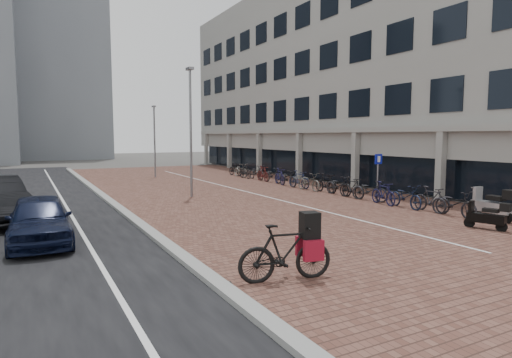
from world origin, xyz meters
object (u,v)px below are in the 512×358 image
(hero_bike, at_px, (285,251))
(scooter_mid, at_px, (486,216))
(car_navy, at_px, (39,220))
(parking_sign, at_px, (378,170))
(scooter_front, at_px, (492,204))

(hero_bike, distance_m, scooter_mid, 8.63)
(car_navy, bearing_deg, parking_sign, 6.95)
(car_navy, bearing_deg, hero_bike, -52.42)
(hero_bike, relative_size, scooter_front, 1.23)
(hero_bike, bearing_deg, scooter_mid, -70.16)
(scooter_mid, xyz_separation_m, parking_sign, (1.27, 6.34, 1.02))
(car_navy, xyz_separation_m, parking_sign, (14.32, 1.49, 0.79))
(scooter_front, distance_m, parking_sign, 5.50)
(car_navy, distance_m, hero_bike, 7.58)
(hero_bike, relative_size, scooter_mid, 1.57)
(scooter_mid, bearing_deg, scooter_front, 12.61)
(car_navy, height_order, parking_sign, parking_sign)
(car_navy, distance_m, scooter_mid, 13.93)
(scooter_front, height_order, scooter_mid, scooter_front)
(car_navy, xyz_separation_m, hero_bike, (4.51, -6.09, -0.05))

